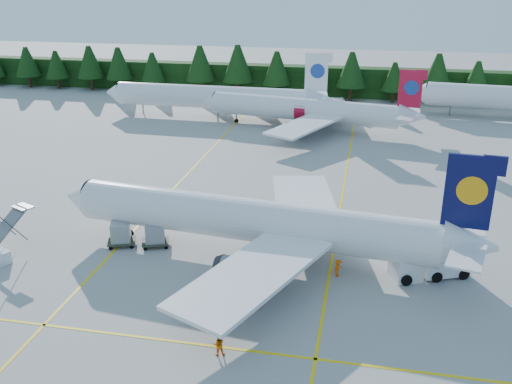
# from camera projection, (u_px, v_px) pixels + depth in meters

# --- Properties ---
(ground) EXTENTS (320.00, 320.00, 0.00)m
(ground) POSITION_uv_depth(u_px,v_px,m) (247.00, 302.00, 44.82)
(ground) COLOR #9A9A95
(ground) RESTS_ON ground
(taxi_stripe_a) EXTENTS (0.25, 120.00, 0.01)m
(taxi_stripe_a) POSITION_uv_depth(u_px,v_px,m) (165.00, 197.00, 65.69)
(taxi_stripe_a) COLOR yellow
(taxi_stripe_a) RESTS_ON ground
(taxi_stripe_b) EXTENTS (0.25, 120.00, 0.01)m
(taxi_stripe_b) POSITION_uv_depth(u_px,v_px,m) (340.00, 211.00, 61.99)
(taxi_stripe_b) COLOR yellow
(taxi_stripe_b) RESTS_ON ground
(taxi_stripe_cross) EXTENTS (80.00, 0.25, 0.01)m
(taxi_stripe_cross) POSITION_uv_depth(u_px,v_px,m) (229.00, 348.00, 39.33)
(taxi_stripe_cross) COLOR yellow
(taxi_stripe_cross) RESTS_ON ground
(treeline_hedge) EXTENTS (220.00, 4.00, 6.00)m
(treeline_hedge) POSITION_uv_depth(u_px,v_px,m) (330.00, 81.00, 118.71)
(treeline_hedge) COLOR black
(treeline_hedge) RESTS_ON ground
(airliner_navy) EXTENTS (38.88, 31.83, 11.32)m
(airliner_navy) POSITION_uv_depth(u_px,v_px,m) (244.00, 220.00, 51.32)
(airliner_navy) COLOR white
(airliner_navy) RESTS_ON ground
(airliner_red) EXTENTS (36.41, 29.71, 10.66)m
(airliner_red) POSITION_uv_depth(u_px,v_px,m) (299.00, 109.00, 93.46)
(airliner_red) COLOR white
(airliner_red) RESTS_ON ground
(airliner_far_left) EXTENTS (40.48, 4.80, 11.77)m
(airliner_far_left) POSITION_uv_depth(u_px,v_px,m) (204.00, 96.00, 101.00)
(airliner_far_left) COLOR white
(airliner_far_left) RESTS_ON ground
(service_truck) EXTENTS (6.96, 4.73, 3.16)m
(service_truck) POSITION_uv_depth(u_px,v_px,m) (430.00, 259.00, 48.24)
(service_truck) COLOR white
(service_truck) RESTS_ON ground
(uld_pair) EXTENTS (6.23, 3.23, 1.94)m
(uld_pair) POSITION_uv_depth(u_px,v_px,m) (138.00, 233.00, 53.60)
(uld_pair) COLOR #333728
(uld_pair) RESTS_ON ground
(crew_a) EXTENTS (0.75, 0.56, 1.86)m
(crew_a) POSITION_uv_depth(u_px,v_px,m) (265.00, 281.00, 46.03)
(crew_a) COLOR orange
(crew_a) RESTS_ON ground
(crew_b) EXTENTS (0.98, 0.86, 1.68)m
(crew_b) POSITION_uv_depth(u_px,v_px,m) (219.00, 344.00, 38.37)
(crew_b) COLOR #DF5D04
(crew_b) RESTS_ON ground
(crew_c) EXTENTS (0.72, 0.80, 1.60)m
(crew_c) POSITION_uv_depth(u_px,v_px,m) (338.00, 268.00, 48.33)
(crew_c) COLOR #FF5E05
(crew_c) RESTS_ON ground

